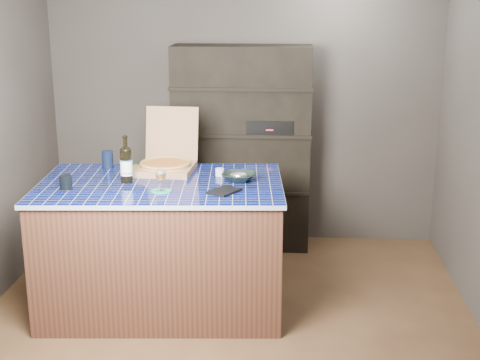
# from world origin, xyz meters

# --- Properties ---
(room) EXTENTS (3.50, 3.50, 3.50)m
(room) POSITION_xyz_m (0.00, 0.00, 1.25)
(room) COLOR brown
(room) RESTS_ON ground
(shelving_unit) EXTENTS (1.20, 0.41, 1.80)m
(shelving_unit) POSITION_xyz_m (0.00, 1.53, 0.90)
(shelving_unit) COLOR black
(shelving_unit) RESTS_ON floor
(kitchen_island) EXTENTS (1.78, 1.20, 0.94)m
(kitchen_island) POSITION_xyz_m (-0.49, 0.24, 0.47)
(kitchen_island) COLOR #4F2C1F
(kitchen_island) RESTS_ON floor
(pizza_box) EXTENTS (0.43, 0.52, 0.45)m
(pizza_box) POSITION_xyz_m (-0.50, 0.56, 1.00)
(pizza_box) COLOR tan
(pizza_box) RESTS_ON kitchen_island
(mead_bottle) EXTENTS (0.09, 0.09, 0.33)m
(mead_bottle) POSITION_xyz_m (-0.72, 0.23, 1.07)
(mead_bottle) COLOR black
(mead_bottle) RESTS_ON kitchen_island
(teal_trivet) EXTENTS (0.14, 0.14, 0.01)m
(teal_trivet) POSITION_xyz_m (-0.44, 0.02, 0.94)
(teal_trivet) COLOR teal
(teal_trivet) RESTS_ON kitchen_island
(wine_glass) EXTENTS (0.07, 0.07, 0.16)m
(wine_glass) POSITION_xyz_m (-0.44, 0.02, 1.05)
(wine_glass) COLOR white
(wine_glass) RESTS_ON teal_trivet
(tumbler) EXTENTS (0.08, 0.08, 0.09)m
(tumbler) POSITION_xyz_m (-1.09, 0.03, 0.99)
(tumbler) COLOR black
(tumbler) RESTS_ON kitchen_island
(dvd_case) EXTENTS (0.24, 0.26, 0.02)m
(dvd_case) POSITION_xyz_m (-0.01, 0.03, 0.95)
(dvd_case) COLOR black
(dvd_case) RESTS_ON kitchen_island
(bowl) EXTENTS (0.28, 0.28, 0.06)m
(bowl) POSITION_xyz_m (0.06, 0.33, 0.97)
(bowl) COLOR black
(bowl) RESTS_ON kitchen_island
(foil_contents) EXTENTS (0.13, 0.11, 0.06)m
(foil_contents) POSITION_xyz_m (0.06, 0.33, 0.98)
(foil_contents) COLOR silver
(foil_contents) RESTS_ON bowl
(white_jar) EXTENTS (0.06, 0.06, 0.05)m
(white_jar) POSITION_xyz_m (-0.09, 0.45, 0.97)
(white_jar) COLOR white
(white_jar) RESTS_ON kitchen_island
(navy_cup) EXTENTS (0.08, 0.08, 0.13)m
(navy_cup) POSITION_xyz_m (-0.96, 0.62, 1.00)
(navy_cup) COLOR black
(navy_cup) RESTS_ON kitchen_island
(green_trivet) EXTENTS (0.16, 0.16, 0.01)m
(green_trivet) POSITION_xyz_m (-0.75, 0.64, 0.94)
(green_trivet) COLOR olive
(green_trivet) RESTS_ON kitchen_island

